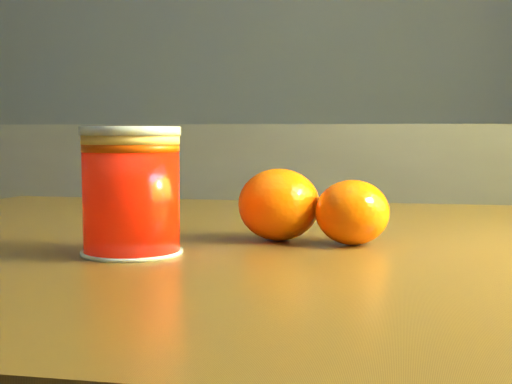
# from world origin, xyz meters

# --- Properties ---
(kitchen_counter) EXTENTS (3.15, 0.60, 0.90)m
(kitchen_counter) POSITION_xyz_m (0.00, 1.45, 0.45)
(kitchen_counter) COLOR #4C4C51
(kitchen_counter) RESTS_ON ground
(table) EXTENTS (1.11, 0.83, 0.78)m
(table) POSITION_xyz_m (0.80, 0.11, 0.68)
(table) COLOR brown
(table) RESTS_ON ground
(juice_glass) EXTENTS (0.08, 0.08, 0.10)m
(juice_glass) POSITION_xyz_m (0.62, 0.03, 0.83)
(juice_glass) COLOR #FF1805
(juice_glass) RESTS_ON table
(orange_front) EXTENTS (0.07, 0.07, 0.05)m
(orange_front) POSITION_xyz_m (0.80, 0.10, 0.81)
(orange_front) COLOR #FF6405
(orange_front) RESTS_ON table
(orange_back) EXTENTS (0.08, 0.08, 0.06)m
(orange_back) POSITION_xyz_m (0.73, 0.11, 0.82)
(orange_back) COLOR #FF6405
(orange_back) RESTS_ON table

